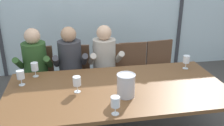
# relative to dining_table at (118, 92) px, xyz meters

# --- Properties ---
(ground) EXTENTS (14.00, 14.00, 0.00)m
(ground) POSITION_rel_dining_table_xyz_m (0.00, 1.00, -0.67)
(ground) COLOR #4C4742
(window_glass_panel) EXTENTS (7.59, 0.03, 2.60)m
(window_glass_panel) POSITION_rel_dining_table_xyz_m (0.00, 2.24, 0.63)
(window_glass_panel) COLOR silver
(window_glass_panel) RESTS_ON ground
(window_mullion_right) EXTENTS (0.06, 0.06, 2.60)m
(window_mullion_right) POSITION_rel_dining_table_xyz_m (1.71, 2.22, 0.63)
(window_mullion_right) COLOR #38383D
(window_mullion_right) RESTS_ON ground
(dining_table) EXTENTS (2.39, 1.16, 0.73)m
(dining_table) POSITION_rel_dining_table_xyz_m (0.00, 0.00, 0.00)
(dining_table) COLOR brown
(dining_table) RESTS_ON ground
(chair_near_curtain) EXTENTS (0.47, 0.47, 0.89)m
(chair_near_curtain) POSITION_rel_dining_table_xyz_m (-0.94, 1.02, -0.15)
(chair_near_curtain) COLOR brown
(chair_near_curtain) RESTS_ON ground
(chair_left_of_center) EXTENTS (0.48, 0.48, 0.89)m
(chair_left_of_center) POSITION_rel_dining_table_xyz_m (-0.43, 1.00, -0.15)
(chair_left_of_center) COLOR brown
(chair_left_of_center) RESTS_ON ground
(chair_center) EXTENTS (0.49, 0.49, 0.89)m
(chair_center) POSITION_rel_dining_table_xyz_m (0.04, 0.97, -0.15)
(chair_center) COLOR brown
(chair_center) RESTS_ON ground
(chair_right_of_center) EXTENTS (0.45, 0.45, 0.89)m
(chair_right_of_center) POSITION_rel_dining_table_xyz_m (0.45, 0.98, -0.15)
(chair_right_of_center) COLOR brown
(chair_right_of_center) RESTS_ON ground
(chair_near_window_right) EXTENTS (0.49, 0.49, 0.89)m
(chair_near_window_right) POSITION_rel_dining_table_xyz_m (0.90, 1.01, -0.15)
(chair_near_window_right) COLOR brown
(chair_near_window_right) RESTS_ON ground
(person_olive_shirt) EXTENTS (0.47, 0.62, 1.20)m
(person_olive_shirt) POSITION_rel_dining_table_xyz_m (-0.97, 0.85, 0.02)
(person_olive_shirt) COLOR #2D5123
(person_olive_shirt) RESTS_ON ground
(person_charcoal_jacket) EXTENTS (0.47, 0.62, 1.20)m
(person_charcoal_jacket) POSITION_rel_dining_table_xyz_m (-0.49, 0.85, 0.02)
(person_charcoal_jacket) COLOR #38383D
(person_charcoal_jacket) RESTS_ON ground
(person_beige_jumper) EXTENTS (0.47, 0.62, 1.20)m
(person_beige_jumper) POSITION_rel_dining_table_xyz_m (-0.01, 0.85, 0.02)
(person_beige_jumper) COLOR #B7AD9E
(person_beige_jumper) RESTS_ON ground
(ice_bucket_primary) EXTENTS (0.19, 0.19, 0.24)m
(ice_bucket_primary) POSITION_rel_dining_table_xyz_m (0.05, -0.19, 0.18)
(ice_bucket_primary) COLOR #B7B7BC
(ice_bucket_primary) RESTS_ON dining_table
(wine_glass_by_left_taster) EXTENTS (0.08, 0.08, 0.17)m
(wine_glass_by_left_taster) POSITION_rel_dining_table_xyz_m (-0.91, 0.46, 0.18)
(wine_glass_by_left_taster) COLOR silver
(wine_glass_by_left_taster) RESTS_ON dining_table
(wine_glass_near_bucket) EXTENTS (0.08, 0.08, 0.17)m
(wine_glass_near_bucket) POSITION_rel_dining_table_xyz_m (-1.03, 0.25, 0.18)
(wine_glass_near_bucket) COLOR silver
(wine_glass_near_bucket) RESTS_ON dining_table
(wine_glass_center_pour) EXTENTS (0.08, 0.08, 0.17)m
(wine_glass_center_pour) POSITION_rel_dining_table_xyz_m (-0.43, -0.02, 0.18)
(wine_glass_center_pour) COLOR silver
(wine_glass_center_pour) RESTS_ON dining_table
(wine_glass_by_right_taster) EXTENTS (0.08, 0.08, 0.17)m
(wine_glass_by_right_taster) POSITION_rel_dining_table_xyz_m (-0.12, -0.49, 0.18)
(wine_glass_by_right_taster) COLOR silver
(wine_glass_by_right_taster) RESTS_ON dining_table
(wine_glass_spare_empty) EXTENTS (0.08, 0.08, 0.17)m
(wine_glass_spare_empty) POSITION_rel_dining_table_xyz_m (0.96, 0.37, 0.18)
(wine_glass_spare_empty) COLOR silver
(wine_glass_spare_empty) RESTS_ON dining_table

